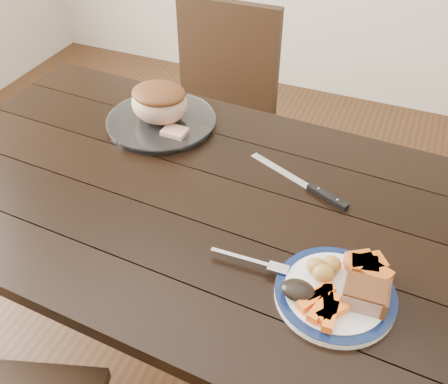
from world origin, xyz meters
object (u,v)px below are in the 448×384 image
at_px(dining_table, 200,220).
at_px(carving_knife, 315,190).
at_px(pork_slice, 364,295).
at_px(roast_joint, 160,104).
at_px(serving_platter, 161,122).
at_px(chair_far, 218,110).
at_px(dinner_plate, 335,294).
at_px(fork, 255,262).

height_order(dining_table, carving_knife, carving_knife).
distance_m(pork_slice, roast_joint, 0.83).
bearing_deg(serving_platter, pork_slice, -32.58).
bearing_deg(roast_joint, chair_far, 92.47).
height_order(serving_platter, carving_knife, serving_platter).
bearing_deg(carving_knife, roast_joint, -170.26).
relative_size(serving_platter, roast_joint, 1.87).
bearing_deg(dining_table, dinner_plate, -25.08).
relative_size(fork, roast_joint, 1.02).
relative_size(chair_far, fork, 5.23).
height_order(serving_platter, fork, fork).
distance_m(roast_joint, carving_knife, 0.54).
bearing_deg(roast_joint, pork_slice, -32.58).
bearing_deg(pork_slice, dinner_plate, 175.24).
bearing_deg(roast_joint, carving_knife, -13.85).
bearing_deg(carving_knife, serving_platter, -170.26).
bearing_deg(fork, chair_far, 116.00).
xyz_separation_m(chair_far, fork, (0.48, -0.92, 0.25)).
bearing_deg(dining_table, fork, -38.97).
height_order(pork_slice, fork, pork_slice).
xyz_separation_m(pork_slice, fork, (-0.24, 0.01, -0.02)).
height_order(dining_table, dinner_plate, dinner_plate).
xyz_separation_m(dining_table, fork, (0.22, -0.18, 0.11)).
xyz_separation_m(dining_table, roast_joint, (-0.24, 0.25, 0.17)).
distance_m(dining_table, serving_platter, 0.37).
relative_size(dinner_plate, carving_knife, 0.83).
bearing_deg(pork_slice, serving_platter, 147.42).
distance_m(dining_table, dinner_plate, 0.45).
bearing_deg(serving_platter, carving_knife, -13.85).
bearing_deg(dinner_plate, carving_knife, 111.65).
bearing_deg(carving_knife, fork, -76.76).
relative_size(chair_far, carving_knife, 3.08).
bearing_deg(chair_far, dinner_plate, 125.07).
xyz_separation_m(chair_far, roast_joint, (0.02, -0.48, 0.30)).
bearing_deg(fork, dinner_plate, -4.91).
bearing_deg(roast_joint, dinner_plate, -34.50).
bearing_deg(chair_far, carving_knife, 130.83).
distance_m(dinner_plate, fork, 0.18).
bearing_deg(carving_knife, chair_far, 155.00).
bearing_deg(pork_slice, carving_knife, 119.54).
height_order(dining_table, chair_far, chair_far).
relative_size(pork_slice, carving_knife, 0.29).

